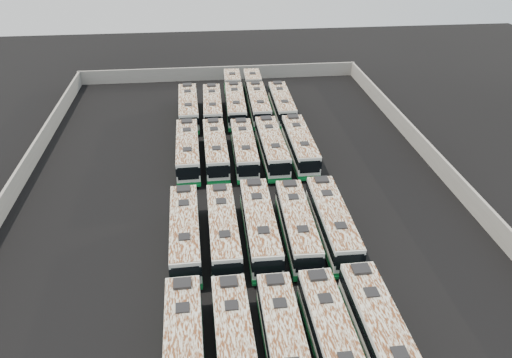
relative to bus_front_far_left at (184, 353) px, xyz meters
name	(u,v)px	position (x,y,z in m)	size (l,w,h in m)	color
ground	(237,194)	(4.93, 21.42, -1.68)	(140.00, 140.00, 0.00)	black
perimeter_wall	(237,185)	(4.93, 21.42, -0.58)	(45.20, 73.20, 2.20)	gray
bus_front_far_left	(184,353)	(0.00, 0.00, 0.00)	(2.73, 11.71, 3.28)	white
bus_front_left	(235,350)	(3.21, -0.02, -0.03)	(2.63, 11.47, 3.22)	white
bus_front_center	(285,347)	(6.39, -0.17, -0.03)	(2.44, 11.45, 3.22)	white
bus_front_right	(333,342)	(9.55, -0.11, -0.02)	(2.62, 11.55, 3.24)	white
bus_front_far_right	(382,337)	(12.78, -0.06, 0.04)	(2.67, 11.93, 3.35)	white
bus_midfront_far_left	(185,233)	(-0.12, 12.95, -0.01)	(2.72, 11.62, 3.26)	white
bus_midfront_left	(223,230)	(3.14, 12.98, -0.04)	(2.51, 11.41, 3.21)	white
bus_midfront_center	(260,226)	(6.31, 13.09, 0.04)	(2.61, 11.95, 3.36)	white
bus_midfront_right	(297,225)	(9.59, 12.97, -0.03)	(2.66, 11.48, 3.22)	white
bus_midfront_far_right	(332,222)	(12.73, 13.06, 0.01)	(2.62, 11.78, 3.31)	white
bus_midback_far_left	(188,151)	(0.00, 28.55, 0.01)	(2.68, 11.78, 3.31)	white
bus_midback_left	(216,149)	(3.11, 28.57, -0.01)	(2.60, 11.61, 3.26)	white
bus_midback_center	(244,149)	(6.34, 28.39, -0.03)	(2.53, 11.46, 3.22)	white
bus_midback_right	(272,147)	(9.51, 28.41, 0.01)	(2.57, 11.75, 3.31)	white
bus_midback_far_right	(300,145)	(12.76, 28.56, 0.01)	(2.53, 11.71, 3.30)	white
bus_back_far_left	(188,108)	(-0.01, 41.48, 0.02)	(2.77, 11.85, 3.32)	white
bus_back_left	(213,107)	(3.22, 41.52, -0.04)	(2.57, 11.41, 3.20)	white
bus_back_center	(234,97)	(6.42, 44.80, -0.02)	(2.89, 18.00, 3.25)	white
bus_back_right	(256,97)	(9.56, 44.75, -0.03)	(2.73, 17.81, 3.22)	white
bus_back_far_right	(282,104)	(12.71, 41.49, -0.04)	(2.58, 11.40, 3.20)	white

